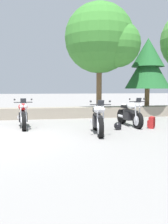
{
  "coord_description": "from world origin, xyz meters",
  "views": [
    {
      "loc": [
        1.31,
        -7.67,
        1.54
      ],
      "look_at": [
        2.99,
        1.2,
        0.65
      ],
      "focal_mm": 38.98,
      "sensor_mm": 36.0,
      "label": 1
    }
  ],
  "objects_px": {
    "motorcycle_silver_centre": "(98,120)",
    "motorcycle_white_far_right": "(130,114)",
    "leafy_tree_far_left": "(103,40)",
    "motorcycle_red_near_left": "(23,115)",
    "rider_helmet": "(118,126)",
    "pine_tree_mid_left": "(148,64)",
    "rider_backpack": "(151,122)"
  },
  "relations": [
    {
      "from": "rider_backpack",
      "to": "pine_tree_mid_left",
      "type": "height_order",
      "value": "pine_tree_mid_left"
    },
    {
      "from": "motorcycle_silver_centre",
      "to": "leafy_tree_far_left",
      "type": "height_order",
      "value": "leafy_tree_far_left"
    },
    {
      "from": "motorcycle_white_far_right",
      "to": "motorcycle_silver_centre",
      "type": "bearing_deg",
      "value": -140.1
    },
    {
      "from": "motorcycle_red_near_left",
      "to": "motorcycle_silver_centre",
      "type": "distance_m",
      "value": 3.1
    },
    {
      "from": "rider_helmet",
      "to": "pine_tree_mid_left",
      "type": "bearing_deg",
      "value": 53.41
    },
    {
      "from": "motorcycle_white_far_right",
      "to": "rider_helmet",
      "type": "distance_m",
      "value": 1.12
    },
    {
      "from": "motorcycle_red_near_left",
      "to": "leafy_tree_far_left",
      "type": "distance_m",
      "value": 6.0
    },
    {
      "from": "motorcycle_silver_centre",
      "to": "pine_tree_mid_left",
      "type": "distance_m",
      "value": 6.72
    },
    {
      "from": "motorcycle_white_far_right",
      "to": "rider_backpack",
      "type": "distance_m",
      "value": 0.96
    },
    {
      "from": "rider_backpack",
      "to": "rider_helmet",
      "type": "bearing_deg",
      "value": -177.34
    },
    {
      "from": "motorcycle_silver_centre",
      "to": "motorcycle_white_far_right",
      "type": "relative_size",
      "value": 1.0
    },
    {
      "from": "motorcycle_silver_centre",
      "to": "pine_tree_mid_left",
      "type": "relative_size",
      "value": 0.55
    },
    {
      "from": "leafy_tree_far_left",
      "to": "motorcycle_red_near_left",
      "type": "bearing_deg",
      "value": -144.68
    },
    {
      "from": "motorcycle_red_near_left",
      "to": "motorcycle_white_far_right",
      "type": "bearing_deg",
      "value": -4.71
    },
    {
      "from": "motorcycle_red_near_left",
      "to": "pine_tree_mid_left",
      "type": "bearing_deg",
      "value": 25.11
    },
    {
      "from": "rider_helmet",
      "to": "leafy_tree_far_left",
      "type": "distance_m",
      "value": 5.53
    },
    {
      "from": "rider_backpack",
      "to": "leafy_tree_far_left",
      "type": "distance_m",
      "value": 5.47
    },
    {
      "from": "motorcycle_red_near_left",
      "to": "motorcycle_silver_centre",
      "type": "bearing_deg",
      "value": -34.37
    },
    {
      "from": "motorcycle_silver_centre",
      "to": "motorcycle_white_far_right",
      "type": "bearing_deg",
      "value": 39.9
    },
    {
      "from": "motorcycle_white_far_right",
      "to": "pine_tree_mid_left",
      "type": "xyz_separation_m",
      "value": [
        2.36,
        3.44,
        2.35
      ]
    },
    {
      "from": "motorcycle_silver_centre",
      "to": "leafy_tree_far_left",
      "type": "xyz_separation_m",
      "value": [
        1.39,
        4.54,
        3.55
      ]
    },
    {
      "from": "motorcycle_white_far_right",
      "to": "rider_helmet",
      "type": "xyz_separation_m",
      "value": [
        -0.75,
        -0.75,
        -0.35
      ]
    },
    {
      "from": "rider_helmet",
      "to": "leafy_tree_far_left",
      "type": "bearing_deg",
      "value": 83.17
    },
    {
      "from": "leafy_tree_far_left",
      "to": "rider_backpack",
      "type": "bearing_deg",
      "value": -76.78
    },
    {
      "from": "leafy_tree_far_left",
      "to": "pine_tree_mid_left",
      "type": "height_order",
      "value": "leafy_tree_far_left"
    },
    {
      "from": "motorcycle_silver_centre",
      "to": "rider_backpack",
      "type": "bearing_deg",
      "value": 17.24
    },
    {
      "from": "motorcycle_white_far_right",
      "to": "pine_tree_mid_left",
      "type": "height_order",
      "value": "pine_tree_mid_left"
    },
    {
      "from": "motorcycle_silver_centre",
      "to": "motorcycle_white_far_right",
      "type": "height_order",
      "value": "same"
    },
    {
      "from": "motorcycle_silver_centre",
      "to": "motorcycle_white_far_right",
      "type": "distance_m",
      "value": 2.18
    },
    {
      "from": "rider_helmet",
      "to": "pine_tree_mid_left",
      "type": "height_order",
      "value": "pine_tree_mid_left"
    },
    {
      "from": "pine_tree_mid_left",
      "to": "rider_helmet",
      "type": "bearing_deg",
      "value": -126.59
    },
    {
      "from": "rider_helmet",
      "to": "pine_tree_mid_left",
      "type": "xyz_separation_m",
      "value": [
        3.11,
        4.19,
        2.7
      ]
    }
  ]
}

